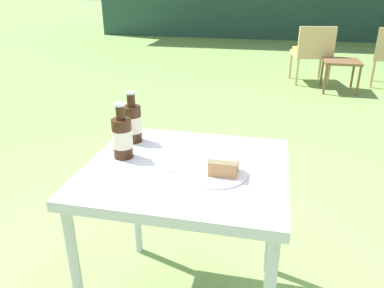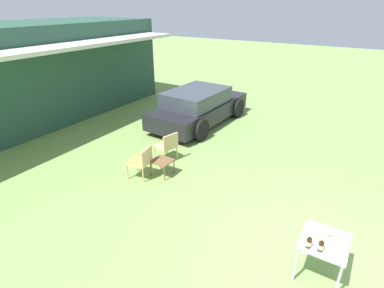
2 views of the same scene
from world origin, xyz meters
name	(u,v)px [view 1 (image 1 of 2)]	position (x,y,z in m)	size (l,w,h in m)	color
wicker_chair_cushioned	(312,50)	(0.80, 4.43, 0.47)	(0.59, 0.59, 0.82)	tan
garden_side_table	(341,64)	(1.16, 4.05, 0.36)	(0.46, 0.49, 0.41)	brown
patio_table	(187,184)	(0.00, 0.00, 0.63)	(0.77, 0.69, 0.71)	silver
cake_on_plate	(220,168)	(0.14, -0.04, 0.74)	(0.23, 0.23, 0.08)	white
cola_bottle_near	(122,137)	(-0.27, 0.03, 0.79)	(0.08, 0.08, 0.23)	#381E0F
cola_bottle_far	(132,123)	(-0.29, 0.19, 0.79)	(0.08, 0.08, 0.23)	#381E0F
fork	(194,173)	(0.04, -0.06, 0.71)	(0.20, 0.02, 0.01)	silver
loose_bottle_cap	(194,159)	(0.02, 0.05, 0.71)	(0.03, 0.03, 0.01)	silver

